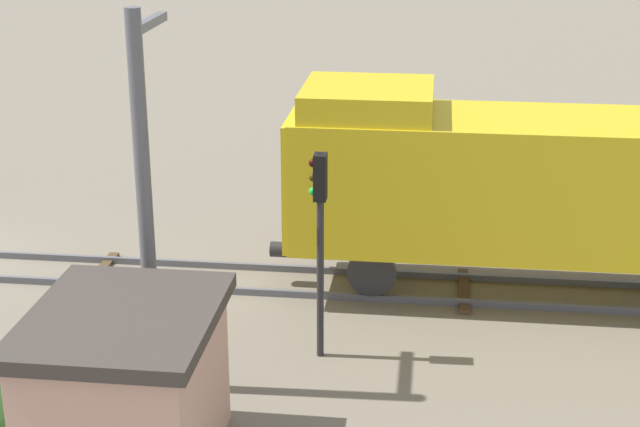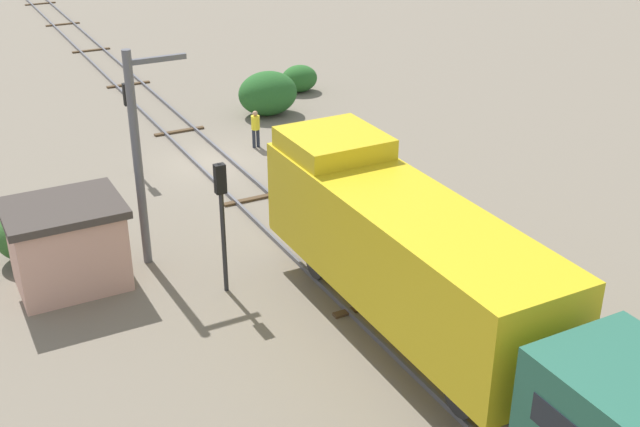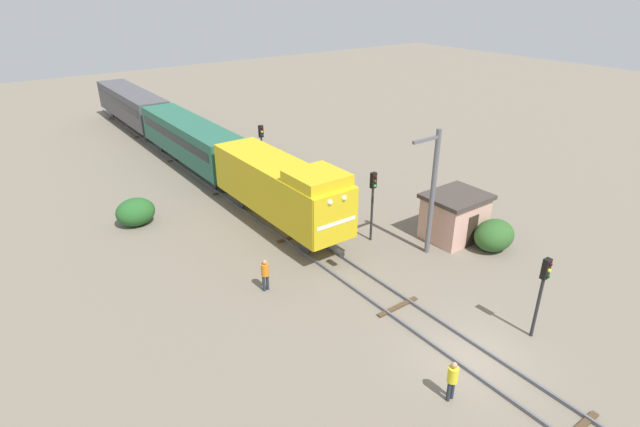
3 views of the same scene
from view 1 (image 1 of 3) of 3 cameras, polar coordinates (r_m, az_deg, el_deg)
name	(u,v)px [view 1 (image 1 of 3)]	position (r m, az deg, el deg)	size (l,w,h in m)	color
locomotive	(534,180)	(21.86, 12.36, 1.94)	(2.90, 11.60, 4.60)	gold
traffic_signal_mid	(320,219)	(18.61, -0.02, -0.29)	(0.32, 0.34, 4.19)	#262628
worker_by_signal	(322,188)	(26.47, 0.11, 1.49)	(0.38, 0.38, 1.70)	#262B38
catenary_mast	(145,196)	(17.50, -10.13, 1.03)	(1.94, 0.28, 7.06)	#595960
relay_hut	(127,389)	(16.14, -11.17, -9.98)	(3.50, 2.90, 2.74)	#D19E8C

